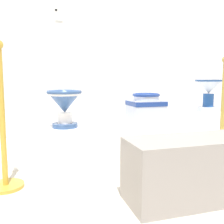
# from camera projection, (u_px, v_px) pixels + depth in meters

# --- Properties ---
(wall_back) EXTENTS (4.45, 0.06, 3.29)m
(wall_back) POSITION_uv_depth(u_px,v_px,m) (93.00, 6.00, 3.18)
(wall_back) COLOR white
(wall_back) RESTS_ON ground_plane
(display_platform) EXTENTS (3.54, 0.90, 0.09)m
(display_platform) POSITION_uv_depth(u_px,v_px,m) (105.00, 144.00, 2.90)
(display_platform) COLOR white
(display_platform) RESTS_ON ground_plane
(plinth_block_leftmost) EXTENTS (0.29, 0.39, 0.17)m
(plinth_block_leftmost) POSITION_uv_depth(u_px,v_px,m) (65.00, 136.00, 2.74)
(plinth_block_leftmost) COLOR white
(plinth_block_leftmost) RESTS_ON display_platform
(antique_toilet_leftmost) EXTENTS (0.36, 0.36, 0.39)m
(antique_toilet_leftmost) POSITION_uv_depth(u_px,v_px,m) (64.00, 103.00, 2.69)
(antique_toilet_leftmost) COLOR #314E7E
(antique_toilet_leftmost) RESTS_ON plinth_block_leftmost
(plinth_block_slender_white) EXTENTS (0.37, 0.39, 0.11)m
(plinth_block_slender_white) POSITION_uv_depth(u_px,v_px,m) (145.00, 134.00, 2.98)
(plinth_block_slender_white) COLOR white
(plinth_block_slender_white) RESTS_ON display_platform
(antique_toilet_slender_white) EXTENTS (0.37, 0.33, 0.41)m
(antique_toilet_slender_white) POSITION_uv_depth(u_px,v_px,m) (146.00, 111.00, 2.95)
(antique_toilet_slender_white) COLOR #B2BBD5
(antique_toilet_slender_white) RESTS_ON plinth_block_slender_white
(plinth_block_central_ornate) EXTENTS (0.29, 0.33, 0.27)m
(plinth_block_central_ornate) POSITION_uv_depth(u_px,v_px,m) (207.00, 123.00, 3.26)
(plinth_block_central_ornate) COLOR white
(plinth_block_central_ornate) RESTS_ON display_platform
(antique_toilet_central_ornate) EXTENTS (0.35, 0.35, 0.43)m
(antique_toilet_central_ornate) POSITION_uv_depth(u_px,v_px,m) (209.00, 88.00, 3.20)
(antique_toilet_central_ornate) COLOR silver
(antique_toilet_central_ornate) RESTS_ON plinth_block_central_ornate
(info_placard_second) EXTENTS (0.09, 0.01, 0.14)m
(info_placard_second) POSITION_uv_depth(u_px,v_px,m) (59.00, 14.00, 3.04)
(info_placard_second) COLOR white
(stanchion_post_near_left) EXTENTS (0.25, 0.25, 1.02)m
(stanchion_post_near_left) POSITION_uv_depth(u_px,v_px,m) (4.00, 145.00, 1.82)
(stanchion_post_near_left) COLOR gold
(stanchion_post_near_left) RESTS_ON ground_plane
(stanchion_post_near_right) EXTENTS (0.25, 0.25, 0.97)m
(stanchion_post_near_right) POSITION_uv_depth(u_px,v_px,m) (222.00, 132.00, 2.38)
(stanchion_post_near_right) COLOR gold
(stanchion_post_near_right) RESTS_ON ground_plane
(museum_bench) EXTENTS (0.91, 0.36, 0.40)m
(museum_bench) POSITION_uv_depth(u_px,v_px,m) (197.00, 168.00, 1.67)
(museum_bench) COLOR gray
(museum_bench) RESTS_ON ground_plane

